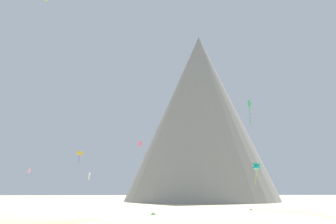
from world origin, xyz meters
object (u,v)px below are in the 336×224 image
rock_massif (195,124)px  kite_rainbow_low (140,144)px  bush_mid_center (153,214)px  kite_gold_low (80,154)px  kite_teal_low (257,166)px  kite_pink_low (29,171)px  kite_white_low (89,176)px  kite_green_mid (250,104)px

rock_massif → kite_rainbow_low: size_ratio=48.70×
bush_mid_center → kite_gold_low: (-13.82, 22.58, 9.77)m
rock_massif → kite_teal_low: (4.37, -45.91, -15.24)m
bush_mid_center → kite_pink_low: kite_pink_low is taller
rock_massif → kite_white_low: 41.24m
kite_green_mid → kite_teal_low: (3.91, 11.45, -8.26)m
rock_massif → kite_green_mid: rock_massif is taller
kite_green_mid → kite_white_low: bearing=41.3°
kite_gold_low → kite_rainbow_low: bearing=-126.0°
kite_rainbow_low → kite_green_mid: (16.27, -30.33, 2.26)m
bush_mid_center → rock_massif: 64.51m
kite_pink_low → kite_teal_low: (44.72, -21.81, -0.19)m
kite_rainbow_low → kite_green_mid: 34.49m
kite_pink_low → kite_teal_low: bearing=-66.1°
bush_mid_center → rock_massif: (13.48, 59.02, 22.26)m
bush_mid_center → kite_white_low: 35.27m
kite_pink_low → kite_rainbow_low: bearing=-47.0°
kite_gold_low → kite_pink_low: bearing=-28.8°
kite_green_mid → kite_rainbow_low: bearing=27.8°
kite_rainbow_low → kite_teal_low: bearing=-171.1°
kite_pink_low → kite_teal_low: kite_pink_low is taller
bush_mid_center → kite_green_mid: kite_green_mid is taller
kite_rainbow_low → kite_pink_low: 25.39m
bush_mid_center → kite_gold_low: size_ratio=0.51×
kite_gold_low → kite_white_low: bearing=-78.9°
bush_mid_center → rock_massif: rock_massif is taller
kite_gold_low → kite_pink_low: (-13.04, 12.35, -2.56)m
rock_massif → kite_rainbow_low: 32.64m
bush_mid_center → kite_rainbow_low: size_ratio=1.09×
kite_green_mid → kite_teal_low: bearing=-19.2°
rock_massif → kite_gold_low: bearing=-126.8°
rock_massif → kite_gold_low: 47.22m
kite_gold_low → kite_teal_low: bearing=178.0°
rock_massif → kite_gold_low: size_ratio=22.89×
rock_massif → kite_teal_low: size_ratio=15.45×
rock_massif → kite_rainbow_low: rock_massif is taller
rock_massif → kite_white_low: size_ratio=34.49×
kite_white_low → bush_mid_center: bearing=85.1°
kite_rainbow_low → kite_green_mid: size_ratio=0.32×
bush_mid_center → kite_pink_low: bearing=127.6°
kite_white_low → kite_teal_low: size_ratio=0.45×
kite_white_low → kite_green_mid: bearing=104.4°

